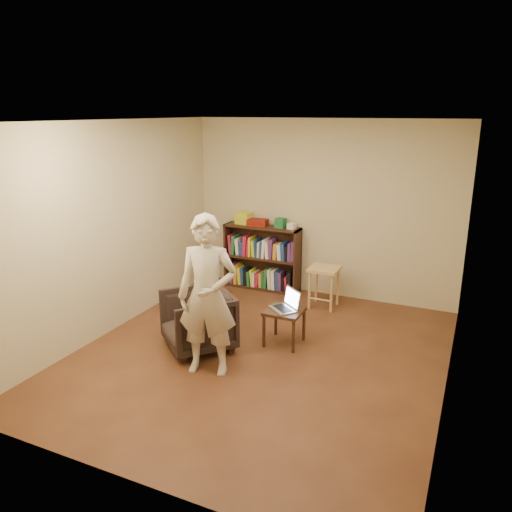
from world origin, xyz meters
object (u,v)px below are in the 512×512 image
at_px(bookshelf, 262,261).
at_px(stool, 324,275).
at_px(laptop, 286,304).
at_px(person, 207,296).
at_px(armchair, 198,321).
at_px(side_table, 284,315).

xyz_separation_m(bookshelf, stool, (1.11, -0.37, 0.03)).
relative_size(laptop, person, 0.24).
xyz_separation_m(laptop, person, (-0.51, -0.97, 0.36)).
height_order(laptop, person, person).
xyz_separation_m(armchair, side_table, (0.88, 0.52, 0.02)).
xyz_separation_m(stool, armchair, (-0.96, -1.85, -0.13)).
relative_size(stool, person, 0.34).
bearing_deg(armchair, person, -6.14).
distance_m(armchair, laptop, 1.06).
height_order(armchair, laptop, armchair).
distance_m(bookshelf, stool, 1.17).
height_order(stool, side_table, stool).
height_order(stool, armchair, armchair).
height_order(bookshelf, stool, bookshelf).
height_order(bookshelf, side_table, bookshelf).
bearing_deg(laptop, side_table, -74.68).
bearing_deg(side_table, bookshelf, 121.37).
distance_m(bookshelf, armchair, 2.23).
xyz_separation_m(bookshelf, side_table, (1.03, -1.69, -0.08)).
bearing_deg(person, side_table, 47.56).
height_order(bookshelf, person, person).
relative_size(armchair, side_table, 1.74).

